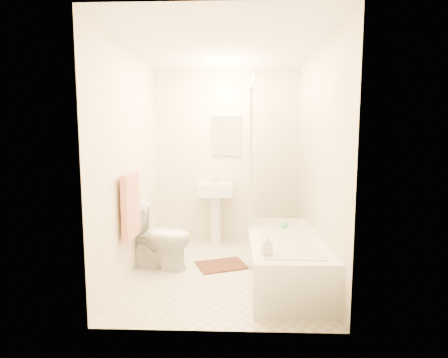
{
  "coord_description": "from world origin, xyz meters",
  "views": [
    {
      "loc": [
        0.14,
        -3.71,
        1.47
      ],
      "look_at": [
        0.0,
        0.25,
        1.0
      ],
      "focal_mm": 28.0,
      "sensor_mm": 36.0,
      "label": 1
    }
  ],
  "objects_px": {
    "sink": "(216,211)",
    "bathtub": "(284,258)",
    "soap_bottle": "(267,246)",
    "bath_mat": "(222,265)",
    "toilet": "(160,237)"
  },
  "relations": [
    {
      "from": "sink",
      "to": "bathtub",
      "type": "distance_m",
      "value": 1.49
    },
    {
      "from": "soap_bottle",
      "to": "sink",
      "type": "bearing_deg",
      "value": 106.72
    },
    {
      "from": "sink",
      "to": "bath_mat",
      "type": "relative_size",
      "value": 1.72
    },
    {
      "from": "bath_mat",
      "to": "toilet",
      "type": "bearing_deg",
      "value": -174.62
    },
    {
      "from": "toilet",
      "to": "bathtub",
      "type": "distance_m",
      "value": 1.4
    },
    {
      "from": "sink",
      "to": "soap_bottle",
      "type": "relative_size",
      "value": 5.29
    },
    {
      "from": "bathtub",
      "to": "bath_mat",
      "type": "xyz_separation_m",
      "value": [
        -0.67,
        0.37,
        -0.22
      ]
    },
    {
      "from": "sink",
      "to": "soap_bottle",
      "type": "xyz_separation_m",
      "value": [
        0.55,
        -1.84,
        0.09
      ]
    },
    {
      "from": "toilet",
      "to": "soap_bottle",
      "type": "bearing_deg",
      "value": -118.64
    },
    {
      "from": "sink",
      "to": "bath_mat",
      "type": "height_order",
      "value": "sink"
    },
    {
      "from": "bathtub",
      "to": "bath_mat",
      "type": "distance_m",
      "value": 0.79
    },
    {
      "from": "toilet",
      "to": "sink",
      "type": "relative_size",
      "value": 0.78
    },
    {
      "from": "bath_mat",
      "to": "soap_bottle",
      "type": "height_order",
      "value": "soap_bottle"
    },
    {
      "from": "bathtub",
      "to": "bath_mat",
      "type": "relative_size",
      "value": 3.08
    },
    {
      "from": "bath_mat",
      "to": "soap_bottle",
      "type": "xyz_separation_m",
      "value": [
        0.43,
        -0.96,
        0.54
      ]
    }
  ]
}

